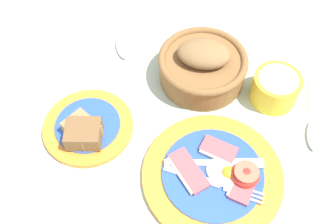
# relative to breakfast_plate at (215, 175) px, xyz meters

# --- Properties ---
(ground_plane) EXTENTS (3.00, 3.00, 0.00)m
(ground_plane) POSITION_rel_breakfast_plate_xyz_m (-0.09, 0.02, -0.01)
(ground_plane) COLOR #B7CCB7
(breakfast_plate) EXTENTS (0.26, 0.26, 0.04)m
(breakfast_plate) POSITION_rel_breakfast_plate_xyz_m (0.00, 0.00, 0.00)
(breakfast_plate) COLOR orange
(breakfast_plate) RESTS_ON ground_plane
(bread_plate) EXTENTS (0.18, 0.18, 0.05)m
(bread_plate) POSITION_rel_breakfast_plate_xyz_m (-0.26, -0.02, 0.01)
(bread_plate) COLOR orange
(bread_plate) RESTS_ON ground_plane
(sugar_cup) EXTENTS (0.10, 0.10, 0.06)m
(sugar_cup) POSITION_rel_breakfast_plate_xyz_m (0.04, 0.22, 0.02)
(sugar_cup) COLOR yellow
(sugar_cup) RESTS_ON ground_plane
(bread_basket) EXTENTS (0.19, 0.19, 0.10)m
(bread_basket) POSITION_rel_breakfast_plate_xyz_m (-0.12, 0.21, 0.03)
(bread_basket) COLOR brown
(bread_basket) RESTS_ON ground_plane
(teaspoon_by_saucer) EXTENTS (0.14, 0.16, 0.01)m
(teaspoon_by_saucer) POSITION_rel_breakfast_plate_xyz_m (-0.30, 0.18, -0.01)
(teaspoon_by_saucer) COLOR silver
(teaspoon_by_saucer) RESTS_ON ground_plane
(teaspoon_near_cup) EXTENTS (0.07, 0.19, 0.01)m
(teaspoon_near_cup) POSITION_rel_breakfast_plate_xyz_m (0.13, 0.19, -0.01)
(teaspoon_near_cup) COLOR silver
(teaspoon_near_cup) RESTS_ON ground_plane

